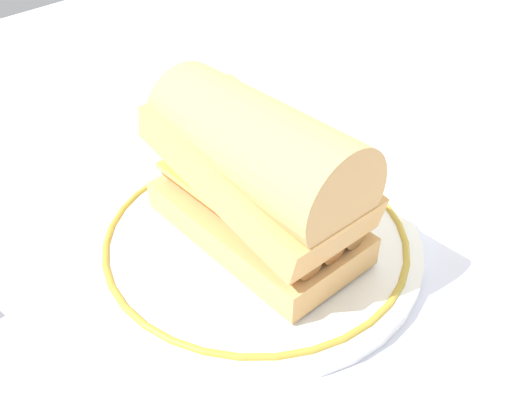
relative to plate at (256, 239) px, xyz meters
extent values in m
plane|color=silver|center=(0.03, 0.01, -0.01)|extent=(1.50, 1.50, 0.00)
cylinder|color=white|center=(0.00, 0.00, 0.00)|extent=(0.28, 0.28, 0.01)
torus|color=#B29333|center=(0.00, 0.00, 0.00)|extent=(0.26, 0.26, 0.01)
cube|color=tan|center=(0.00, 0.00, 0.02)|extent=(0.20, 0.13, 0.03)
cylinder|color=#935423|center=(0.00, -0.02, 0.04)|extent=(0.18, 0.05, 0.02)
cylinder|color=brown|center=(0.00, 0.00, 0.04)|extent=(0.18, 0.05, 0.02)
cylinder|color=brown|center=(0.00, 0.02, 0.04)|extent=(0.18, 0.05, 0.02)
cube|color=#EFC64C|center=(0.00, 0.00, 0.06)|extent=(0.17, 0.12, 0.01)
cube|color=tan|center=(0.00, 0.00, 0.08)|extent=(0.20, 0.13, 0.07)
cylinder|color=tan|center=(0.00, 0.00, 0.09)|extent=(0.20, 0.11, 0.08)
camera|label=1|loc=(0.22, -0.28, 0.31)|focal=38.02mm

